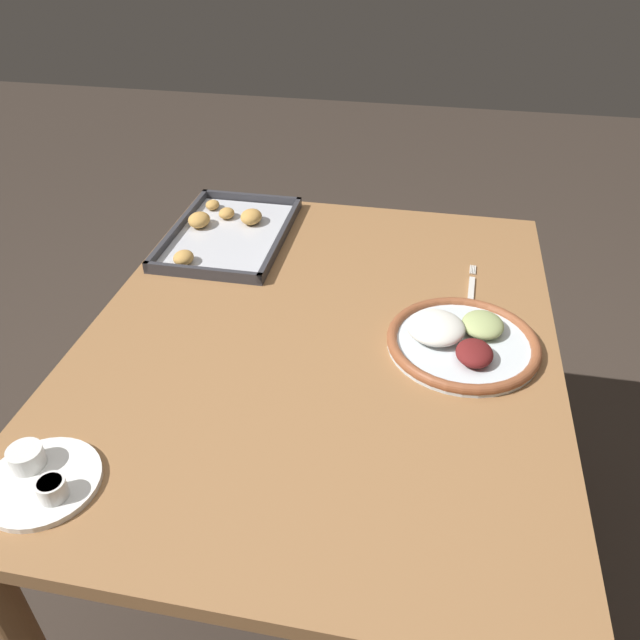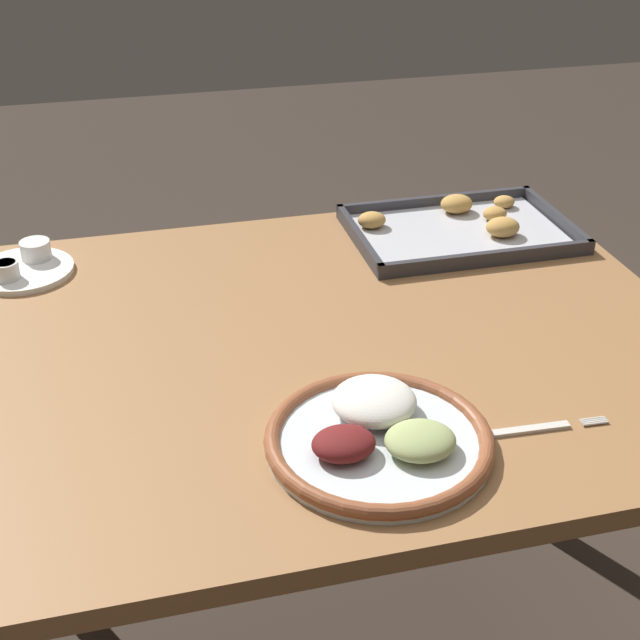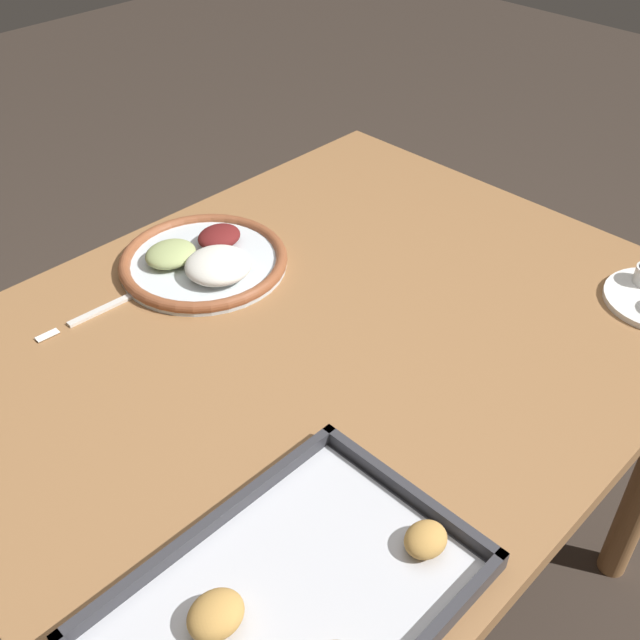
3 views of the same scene
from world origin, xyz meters
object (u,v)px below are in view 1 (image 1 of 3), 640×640
dinner_plate (461,340)px  baking_tray (227,232)px  fork (471,292)px  saucer_plate (40,477)px

dinner_plate → baking_tray: bearing=59.3°
fork → baking_tray: size_ratio=0.50×
dinner_plate → fork: dinner_plate is taller
fork → saucer_plate: (-0.63, 0.61, 0.01)m
saucer_plate → baking_tray: 0.78m
saucer_plate → baking_tray: (0.78, -0.03, -0.00)m
saucer_plate → baking_tray: same height
dinner_plate → fork: size_ratio=1.45×
fork → dinner_plate: bearing=176.5°
baking_tray → dinner_plate: bearing=-120.7°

